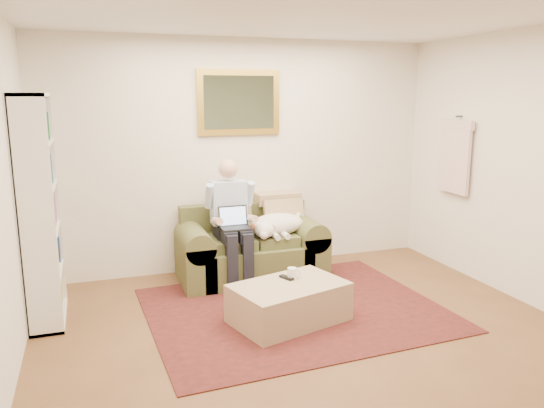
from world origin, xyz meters
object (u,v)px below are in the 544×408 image
sleeping_dog (277,224)px  ottoman (289,303)px  sofa (251,253)px  bookshelf (40,210)px  seated_man (233,224)px  laptop (234,222)px  coffee_mug (292,273)px

sleeping_dog → ottoman: sleeping_dog is taller
sofa → bookshelf: bearing=-167.1°
seated_man → sleeping_dog: size_ratio=2.04×
seated_man → sleeping_dog: bearing=7.1°
seated_man → laptop: size_ratio=4.33×
laptop → sleeping_dog: bearing=13.6°
laptop → sleeping_dog: 0.54m
seated_man → ottoman: seated_man is taller
bookshelf → seated_man: bearing=10.2°
laptop → ottoman: (0.21, -1.04, -0.51)m
seated_man → laptop: bearing=-90.0°
ottoman → coffee_mug: size_ratio=9.73×
ottoman → bookshelf: size_ratio=0.49×
laptop → sleeping_dog: (0.52, 0.13, -0.09)m
sleeping_dog → ottoman: (-0.30, -1.16, -0.42)m
sofa → coffee_mug: bearing=-87.3°
sleeping_dog → coffee_mug: sleeping_dog is taller
sleeping_dog → bookshelf: size_ratio=0.32×
seated_man → ottoman: 1.22m
sofa → seated_man: size_ratio=1.19×
seated_man → sleeping_dog: seated_man is taller
ottoman → sleeping_dog: bearing=75.3°
seated_man → sofa: bearing=31.5°
sleeping_dog → ottoman: size_ratio=0.66×
ottoman → bookshelf: (-2.02, 0.77, 0.82)m
sofa → seated_man: bearing=-148.5°
ottoman → bookshelf: 2.32m
laptop → bookshelf: (-1.81, -0.26, 0.31)m
ottoman → laptop: bearing=101.5°
seated_man → sleeping_dog: 0.52m
sleeping_dog → coffee_mug: (-0.23, -1.04, -0.20)m
sleeping_dog → ottoman: bearing=-104.7°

